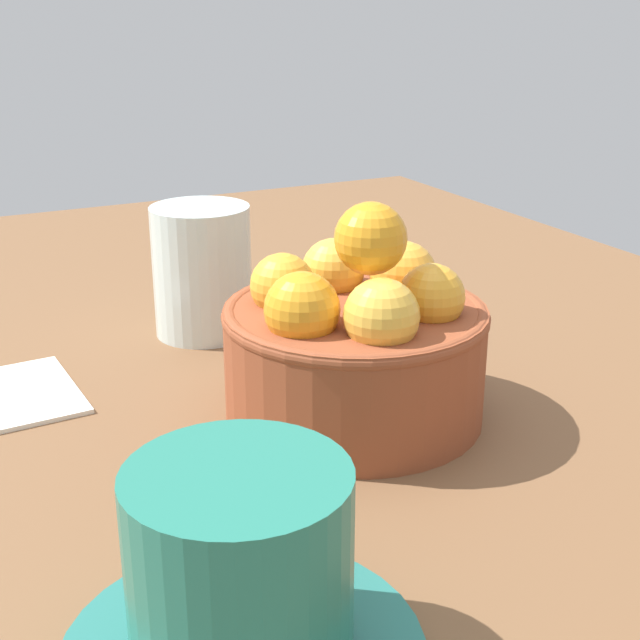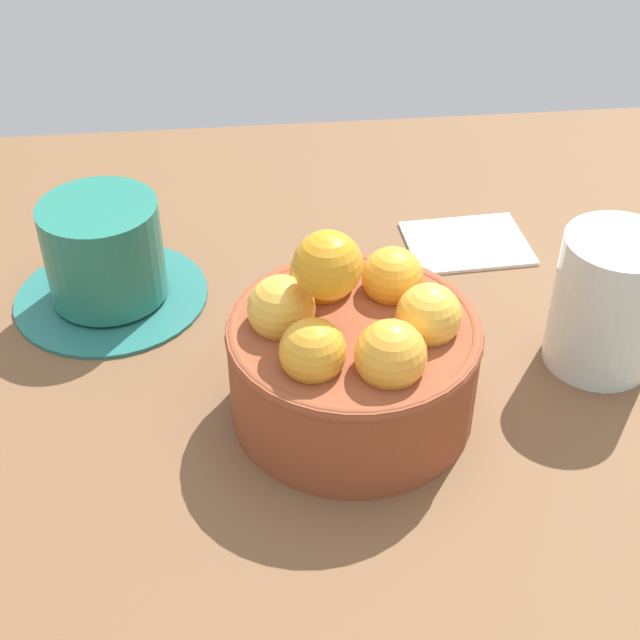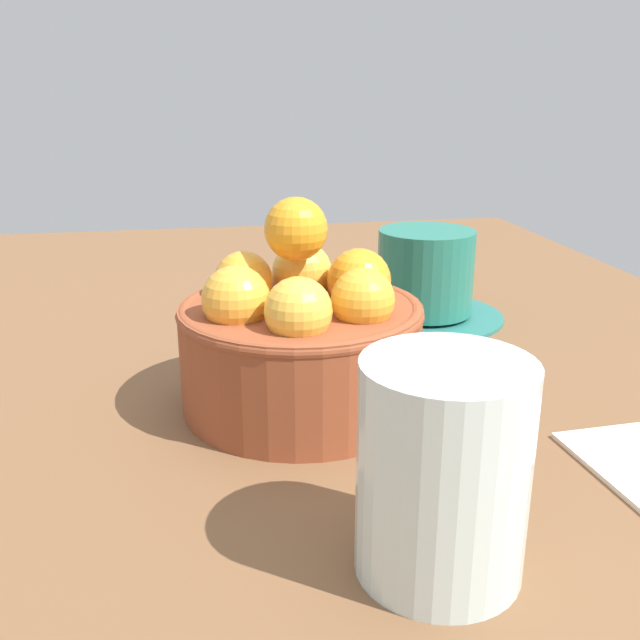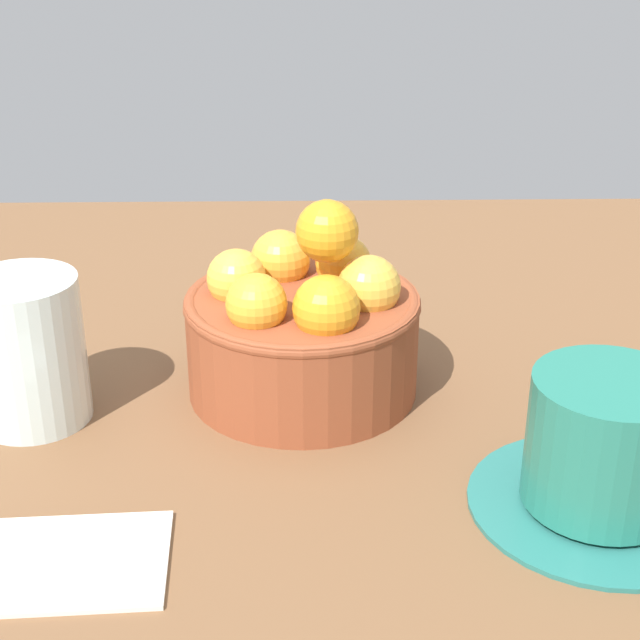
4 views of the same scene
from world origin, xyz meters
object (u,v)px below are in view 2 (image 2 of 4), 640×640
(terracotta_bowl, at_px, (352,353))
(water_glass, at_px, (608,302))
(coffee_cup, at_px, (105,259))
(folded_napkin, at_px, (467,242))

(terracotta_bowl, xyz_separation_m, water_glass, (0.18, 0.03, 0.00))
(terracotta_bowl, bearing_deg, coffee_cup, 139.70)
(terracotta_bowl, relative_size, folded_napkin, 1.62)
(terracotta_bowl, bearing_deg, water_glass, 10.75)
(coffee_cup, bearing_deg, terracotta_bowl, -40.30)
(coffee_cup, xyz_separation_m, water_glass, (0.35, -0.11, 0.01))
(coffee_cup, relative_size, folded_napkin, 1.49)
(water_glass, xyz_separation_m, folded_napkin, (-0.06, 0.15, -0.05))
(water_glass, bearing_deg, folded_napkin, 110.56)
(terracotta_bowl, bearing_deg, folded_napkin, 56.76)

